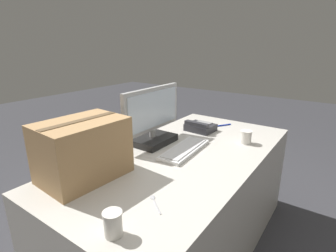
% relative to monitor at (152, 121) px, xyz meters
% --- Properties ---
extents(ground_plane, '(12.00, 12.00, 0.00)m').
position_rel_monitor_xyz_m(ground_plane, '(-0.04, -0.28, -0.88)').
color(ground_plane, '#38383D').
extents(office_desk, '(1.80, 0.90, 0.72)m').
position_rel_monitor_xyz_m(office_desk, '(-0.04, -0.28, -0.52)').
color(office_desk, beige).
rests_on(office_desk, ground_plane).
extents(monitor, '(0.57, 0.24, 0.40)m').
position_rel_monitor_xyz_m(monitor, '(0.00, 0.00, 0.00)').
color(monitor, black).
rests_on(monitor, office_desk).
extents(keyboard, '(0.45, 0.18, 0.03)m').
position_rel_monitor_xyz_m(keyboard, '(-0.00, -0.27, -0.15)').
color(keyboard, silver).
rests_on(keyboard, office_desk).
extents(desk_phone, '(0.19, 0.23, 0.08)m').
position_rel_monitor_xyz_m(desk_phone, '(0.43, -0.15, -0.13)').
color(desk_phone, '#2D2D33').
rests_on(desk_phone, office_desk).
extents(paper_cup_left, '(0.07, 0.07, 0.10)m').
position_rel_monitor_xyz_m(paper_cup_left, '(-0.82, -0.47, -0.11)').
color(paper_cup_left, white).
rests_on(paper_cup_left, office_desk).
extents(paper_cup_right, '(0.08, 0.08, 0.09)m').
position_rel_monitor_xyz_m(paper_cup_right, '(0.37, -0.54, -0.11)').
color(paper_cup_right, white).
rests_on(paper_cup_right, office_desk).
extents(spoon, '(0.10, 0.13, 0.00)m').
position_rel_monitor_xyz_m(spoon, '(-0.57, -0.46, -0.16)').
color(spoon, '#B2B2B7').
rests_on(spoon, office_desk).
extents(cardboard_box, '(0.45, 0.32, 0.31)m').
position_rel_monitor_xyz_m(cardboard_box, '(-0.60, -0.02, -0.01)').
color(cardboard_box, tan).
rests_on(cardboard_box, office_desk).
extents(pen_marker, '(0.13, 0.09, 0.01)m').
position_rel_monitor_xyz_m(pen_marker, '(0.66, -0.25, -0.16)').
color(pen_marker, '#1933B2').
rests_on(pen_marker, office_desk).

